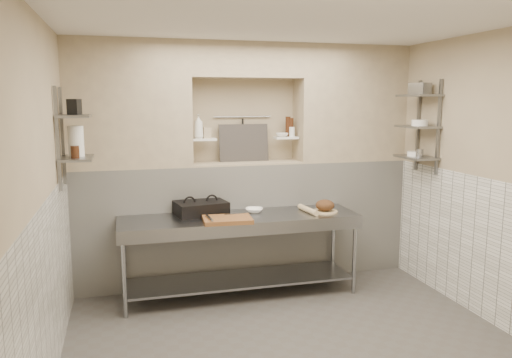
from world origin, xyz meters
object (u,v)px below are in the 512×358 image
object	(u,v)px
panini_press	(201,208)
cutting_board	(227,220)
bread_loaf	(325,205)
prep_table	(240,239)
mixing_bowl	(254,210)
bottle_soap	(199,127)
jug_left	(76,141)
bowl_alcove	(282,135)
rolling_pin	(308,210)

from	to	relation	value
panini_press	cutting_board	bearing A→B (deg)	-70.84
panini_press	bread_loaf	xyz separation A→B (m)	(1.37, -0.24, 0.01)
prep_table	mixing_bowl	size ratio (longest dim) A/B	13.19
bottle_soap	jug_left	bearing A→B (deg)	-154.33
panini_press	bowl_alcove	size ratio (longest dim) A/B	4.07
rolling_pin	bread_loaf	bearing A→B (deg)	-10.66
mixing_bowl	bowl_alcove	distance (m)	1.02
cutting_board	bottle_soap	xyz separation A→B (m)	(-0.17, 0.73, 0.93)
jug_left	panini_press	bearing A→B (deg)	12.46
rolling_pin	bread_loaf	distance (m)	0.20
panini_press	bottle_soap	distance (m)	0.94
bowl_alcove	jug_left	world-z (taller)	jug_left
cutting_board	panini_press	bearing A→B (deg)	118.67
prep_table	rolling_pin	world-z (taller)	rolling_pin
cutting_board	bottle_soap	world-z (taller)	bottle_soap
cutting_board	mixing_bowl	bearing A→B (deg)	42.60
cutting_board	bowl_alcove	xyz separation A→B (m)	(0.84, 0.76, 0.81)
prep_table	bread_loaf	bearing A→B (deg)	-3.06
rolling_pin	mixing_bowl	bearing A→B (deg)	164.32
bread_loaf	bottle_soap	xyz separation A→B (m)	(-1.33, 0.58, 0.87)
prep_table	rolling_pin	size ratio (longest dim) A/B	6.47
prep_table	jug_left	distance (m)	1.98
prep_table	bottle_soap	size ratio (longest dim) A/B	9.40
bowl_alcove	bottle_soap	bearing A→B (deg)	-178.53
cutting_board	bread_loaf	distance (m)	1.16
prep_table	bowl_alcove	xyz separation A→B (m)	(0.65, 0.56, 1.09)
mixing_bowl	bread_loaf	bearing A→B (deg)	-14.47
bread_loaf	bowl_alcove	xyz separation A→B (m)	(-0.32, 0.61, 0.76)
bread_loaf	jug_left	size ratio (longest dim) A/B	0.73
cutting_board	bowl_alcove	distance (m)	1.39
cutting_board	bread_loaf	xyz separation A→B (m)	(1.15, 0.15, 0.06)
prep_table	panini_press	bearing A→B (deg)	154.46
cutting_board	bread_loaf	bearing A→B (deg)	7.49
panini_press	rolling_pin	bearing A→B (deg)	-19.46
prep_table	mixing_bowl	world-z (taller)	mixing_bowl
panini_press	bread_loaf	bearing A→B (deg)	-19.56
cutting_board	mixing_bowl	xyz separation A→B (m)	(0.38, 0.35, 0.00)
prep_table	jug_left	bearing A→B (deg)	-177.11
prep_table	bowl_alcove	world-z (taller)	bowl_alcove
panini_press	bottle_soap	size ratio (longest dim) A/B	2.17
bottle_soap	panini_press	bearing A→B (deg)	-96.96
mixing_bowl	bottle_soap	bearing A→B (deg)	145.30
prep_table	rolling_pin	distance (m)	0.83
cutting_board	rolling_pin	size ratio (longest dim) A/B	1.25
rolling_pin	jug_left	size ratio (longest dim) A/B	1.38
panini_press	bread_loaf	world-z (taller)	panini_press
panini_press	bottle_soap	xyz separation A→B (m)	(0.04, 0.34, 0.88)
rolling_pin	bowl_alcove	bearing A→B (deg)	102.60
cutting_board	bread_loaf	world-z (taller)	bread_loaf
mixing_bowl	jug_left	world-z (taller)	jug_left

